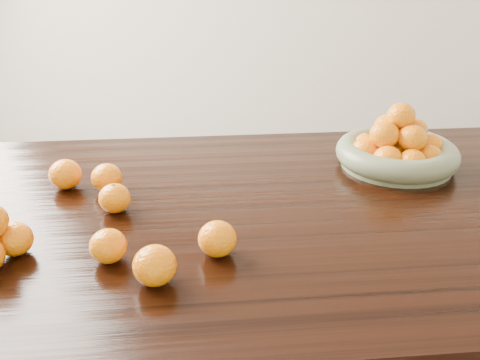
{
  "coord_description": "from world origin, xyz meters",
  "views": [
    {
      "loc": [
        -0.13,
        -1.09,
        1.32
      ],
      "look_at": [
        -0.03,
        -0.02,
        0.83
      ],
      "focal_mm": 40.0,
      "sensor_mm": 36.0,
      "label": 1
    }
  ],
  "objects": [
    {
      "name": "loose_orange_1",
      "position": [
        -0.2,
        -0.28,
        0.79
      ],
      "size": [
        0.08,
        0.08,
        0.07
      ],
      "primitive_type": "ellipsoid",
      "color": "orange",
      "rests_on": "dining_table"
    },
    {
      "name": "loose_orange_0",
      "position": [
        -0.31,
        0.01,
        0.78
      ],
      "size": [
        0.07,
        0.07,
        0.07
      ],
      "primitive_type": "ellipsoid",
      "color": "orange",
      "rests_on": "dining_table"
    },
    {
      "name": "loose_orange_4",
      "position": [
        -0.29,
        -0.2,
        0.78
      ],
      "size": [
        0.07,
        0.07,
        0.07
      ],
      "primitive_type": "ellipsoid",
      "color": "orange",
      "rests_on": "dining_table"
    },
    {
      "name": "loose_orange_3",
      "position": [
        -0.44,
        0.15,
        0.79
      ],
      "size": [
        0.08,
        0.08,
        0.07
      ],
      "primitive_type": "ellipsoid",
      "color": "orange",
      "rests_on": "dining_table"
    },
    {
      "name": "dining_table",
      "position": [
        0.0,
        0.0,
        0.66
      ],
      "size": [
        2.0,
        1.0,
        0.75
      ],
      "color": "black",
      "rests_on": "ground"
    },
    {
      "name": "loose_orange_2",
      "position": [
        -0.09,
        -0.19,
        0.79
      ],
      "size": [
        0.08,
        0.08,
        0.07
      ],
      "primitive_type": "ellipsoid",
      "color": "orange",
      "rests_on": "dining_table"
    },
    {
      "name": "loose_orange_5",
      "position": [
        -0.34,
        0.12,
        0.79
      ],
      "size": [
        0.08,
        0.08,
        0.07
      ],
      "primitive_type": "ellipsoid",
      "color": "orange",
      "rests_on": "dining_table"
    },
    {
      "name": "fruit_bowl",
      "position": [
        0.42,
        0.21,
        0.8
      ],
      "size": [
        0.33,
        0.33,
        0.18
      ],
      "rotation": [
        0.0,
        0.0,
        -0.1
      ],
      "color": "#6D7656",
      "rests_on": "dining_table"
    }
  ]
}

